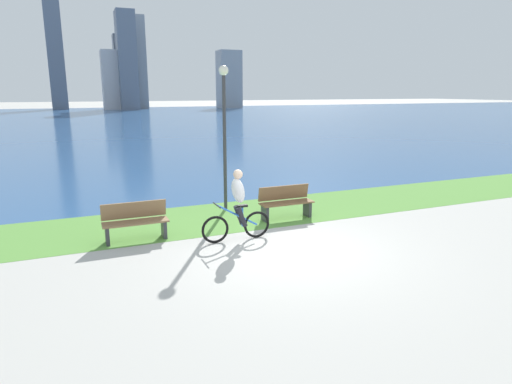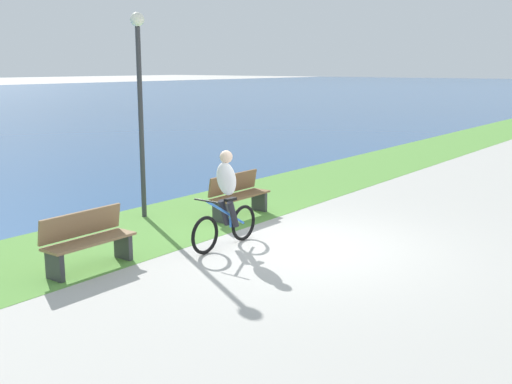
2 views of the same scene
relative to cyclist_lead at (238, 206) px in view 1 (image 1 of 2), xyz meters
The scene contains 8 objects.
ground_plane 1.60m from the cyclist_lead, 54.01° to the right, with size 300.00×300.00×0.00m, color #B2AFA8.
grass_strip_bayside 2.32m from the cyclist_lead, 68.31° to the left, with size 120.00×3.00×0.01m, color #59933D.
bay_water_surface 46.52m from the cyclist_lead, 89.02° to the left, with size 300.00×85.99×0.00m, color #2D568C.
cyclist_lead is the anchor object (origin of this frame).
bench_near_path 2.26m from the cyclist_lead, 33.30° to the left, with size 1.50×0.47×0.90m.
bench_far_along_path 2.44m from the cyclist_lead, 156.89° to the left, with size 1.50×0.47×0.90m.
lamppost_tall 3.38m from the cyclist_lead, 77.08° to the left, with size 0.28×0.28×4.13m.
city_skyline_far_shore 81.72m from the cyclist_lead, 86.37° to the left, with size 53.15×11.72×26.20m.
Camera 1 is at (-4.19, -8.15, 3.44)m, focal length 30.76 mm.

